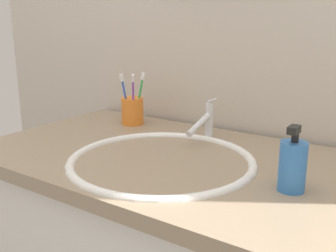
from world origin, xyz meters
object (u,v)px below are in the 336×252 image
object	(u,v)px
soap_dispenser	(293,165)
faucet	(205,122)
toothbrush_cup	(132,111)
toothbrush_blue	(125,96)
toothbrush_purple	(133,96)
toothbrush_green	(140,95)

from	to	relation	value
soap_dispenser	faucet	bearing A→B (deg)	146.39
toothbrush_cup	toothbrush_blue	xyz separation A→B (m)	(-0.01, -0.03, 0.06)
faucet	toothbrush_cup	size ratio (longest dim) A/B	1.71
toothbrush_purple	soap_dispenser	bearing A→B (deg)	-19.75
toothbrush_purple	toothbrush_green	bearing A→B (deg)	82.44
toothbrush_blue	soap_dispenser	size ratio (longest dim) A/B	1.20
toothbrush_green	toothbrush_cup	bearing A→B (deg)	-173.57
toothbrush_cup	soap_dispenser	distance (m)	0.70
faucet	toothbrush_purple	bearing A→B (deg)	-179.51
soap_dispenser	toothbrush_green	bearing A→B (deg)	157.64
faucet	soap_dispenser	size ratio (longest dim) A/B	1.11
toothbrush_cup	toothbrush_green	distance (m)	0.07
faucet	toothbrush_blue	size ratio (longest dim) A/B	0.92
faucet	soap_dispenser	xyz separation A→B (m)	(0.34, -0.23, -0.00)
faucet	toothbrush_purple	world-z (taller)	toothbrush_purple
toothbrush_cup	toothbrush_blue	distance (m)	0.07
faucet	toothbrush_green	world-z (taller)	toothbrush_green
faucet	toothbrush_purple	distance (m)	0.29
faucet	toothbrush_green	distance (m)	0.28
toothbrush_purple	toothbrush_green	size ratio (longest dim) A/B	0.99
toothbrush_cup	soap_dispenser	bearing A→B (deg)	-21.11
faucet	toothbrush_purple	size ratio (longest dim) A/B	0.91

